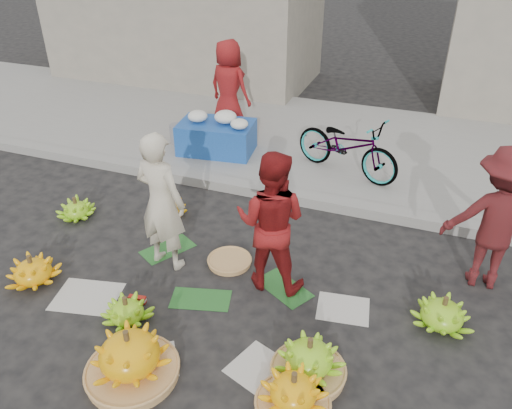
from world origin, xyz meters
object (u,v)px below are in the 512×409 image
(vendor_cream, at_px, (161,202))
(flower_table, at_px, (217,135))
(banana_bunch_4, at_px, (309,360))
(banana_bunch_0, at_px, (33,270))
(bicycle, at_px, (347,146))

(vendor_cream, xyz_separation_m, flower_table, (-0.63, 2.89, -0.43))
(vendor_cream, height_order, flower_table, vendor_cream)
(banana_bunch_4, xyz_separation_m, flower_table, (-2.68, 3.94, 0.21))
(banana_bunch_0, relative_size, flower_table, 0.52)
(banana_bunch_0, bearing_deg, flower_table, 80.58)
(banana_bunch_4, height_order, flower_table, flower_table)
(banana_bunch_4, height_order, vendor_cream, vendor_cream)
(flower_table, bearing_deg, banana_bunch_0, -106.46)
(banana_bunch_0, height_order, vendor_cream, vendor_cream)
(banana_bunch_0, relative_size, bicycle, 0.39)
(banana_bunch_0, xyz_separation_m, banana_bunch_4, (3.30, -0.20, 0.04))
(banana_bunch_0, xyz_separation_m, flower_table, (0.62, 3.74, 0.25))
(banana_bunch_0, relative_size, banana_bunch_4, 0.92)
(banana_bunch_0, xyz_separation_m, bicycle, (2.81, 3.71, 0.42))
(vendor_cream, distance_m, bicycle, 3.26)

